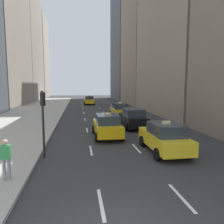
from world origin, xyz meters
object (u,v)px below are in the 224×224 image
at_px(taxi_fourth, 164,137).
at_px(traffic_light_pole, 43,113).
at_px(taxi_lead, 89,100).
at_px(taxi_second, 120,110).
at_px(pedestrian_near_curb, 6,157).
at_px(taxi_third, 107,126).
at_px(sedan_black_near, 133,118).

relative_size(taxi_fourth, traffic_light_pole, 1.22).
height_order(taxi_lead, taxi_second, same).
bearing_deg(pedestrian_near_curb, taxi_third, 55.39).
bearing_deg(taxi_third, taxi_lead, 90.00).
relative_size(sedan_black_near, traffic_light_pole, 1.26).
height_order(pedestrian_near_curb, traffic_light_pole, traffic_light_pole).
relative_size(taxi_second, taxi_third, 1.00).
height_order(taxi_second, pedestrian_near_curb, taxi_second).
xyz_separation_m(taxi_lead, taxi_third, (0.00, -28.27, 0.00)).
relative_size(taxi_third, taxi_fourth, 1.00).
distance_m(taxi_third, sedan_black_near, 4.28).
xyz_separation_m(taxi_lead, traffic_light_pole, (-3.95, -32.36, 1.53)).
bearing_deg(taxi_third, pedestrian_near_curb, -124.61).
bearing_deg(sedan_black_near, taxi_second, 90.00).
distance_m(taxi_third, traffic_light_pole, 5.89).
distance_m(taxi_lead, taxi_third, 28.27).
bearing_deg(sedan_black_near, taxi_fourth, -90.00).
bearing_deg(pedestrian_near_curb, taxi_fourth, 20.83).
height_order(taxi_lead, pedestrian_near_curb, taxi_lead).
bearing_deg(traffic_light_pole, taxi_lead, 83.04).
height_order(taxi_third, sedan_black_near, taxi_third).
bearing_deg(taxi_lead, pedestrian_near_curb, -97.93).
relative_size(taxi_lead, taxi_fourth, 1.00).
distance_m(taxi_second, pedestrian_near_curb, 18.60).
bearing_deg(taxi_second, sedan_black_near, -90.00).
bearing_deg(taxi_lead, sedan_black_near, -83.62).
relative_size(sedan_black_near, pedestrian_near_curb, 2.75).
height_order(taxi_fourth, traffic_light_pole, traffic_light_pole).
bearing_deg(taxi_third, taxi_second, 73.99).
height_order(taxi_lead, sedan_black_near, taxi_lead).
bearing_deg(taxi_fourth, pedestrian_near_curb, -159.17).
distance_m(taxi_lead, pedestrian_near_curb, 35.77).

